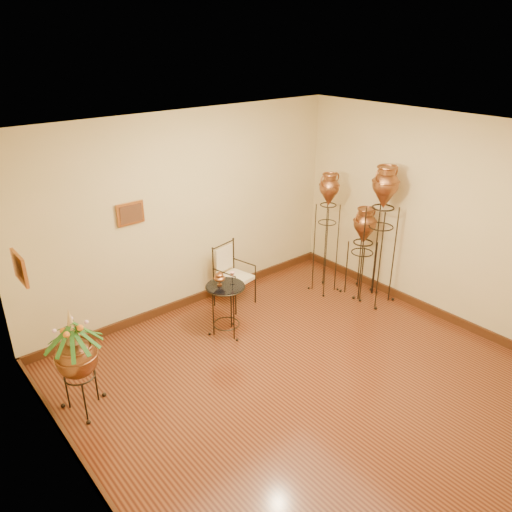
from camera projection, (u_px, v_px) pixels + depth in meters
ground at (311, 385)px, 5.71m from camera, size 5.00×5.00×0.00m
room_shell at (318, 246)px, 5.00m from camera, size 5.02×5.02×2.81m
amphora_tall at (327, 232)px, 7.43m from camera, size 0.37×0.37×1.88m
amphora_mid at (380, 235)px, 7.10m from camera, size 0.60×0.60×2.08m
amphora_short at (362, 251)px, 7.45m from camera, size 0.44×0.44×1.41m
planter_urn at (76, 354)px, 5.07m from camera, size 0.67×0.67×1.26m
armchair at (235, 276)px, 7.22m from camera, size 0.61×0.58×0.92m
side_table at (226, 309)px, 6.53m from camera, size 0.53×0.53×0.92m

